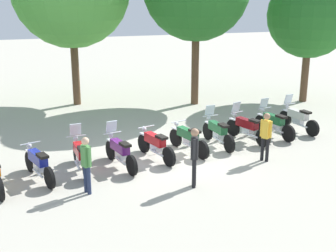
% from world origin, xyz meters
% --- Properties ---
extents(ground_plane, '(80.00, 80.00, 0.00)m').
position_xyz_m(ground_plane, '(0.00, 0.00, 0.00)').
color(ground_plane, '#ADA899').
extents(motorcycle_1, '(0.89, 2.10, 0.99)m').
position_xyz_m(motorcycle_1, '(-4.36, -0.75, 0.50)').
color(motorcycle_1, black).
rests_on(motorcycle_1, ground_plane).
extents(motorcycle_2, '(0.62, 2.19, 1.37)m').
position_xyz_m(motorcycle_2, '(-3.11, -0.46, 0.52)').
color(motorcycle_2, black).
rests_on(motorcycle_2, ground_plane).
extents(motorcycle_3, '(0.75, 2.15, 1.37)m').
position_xyz_m(motorcycle_3, '(-1.88, -0.47, 0.52)').
color(motorcycle_3, black).
rests_on(motorcycle_3, ground_plane).
extents(motorcycle_4, '(0.84, 2.13, 0.99)m').
position_xyz_m(motorcycle_4, '(-0.63, -0.13, 0.50)').
color(motorcycle_4, black).
rests_on(motorcycle_4, ground_plane).
extents(motorcycle_5, '(0.83, 2.13, 0.99)m').
position_xyz_m(motorcycle_5, '(0.61, 0.16, 0.50)').
color(motorcycle_5, black).
rests_on(motorcycle_5, ground_plane).
extents(motorcycle_6, '(0.62, 2.19, 1.37)m').
position_xyz_m(motorcycle_6, '(1.86, 0.52, 0.52)').
color(motorcycle_6, black).
rests_on(motorcycle_6, ground_plane).
extents(motorcycle_7, '(0.87, 2.11, 1.37)m').
position_xyz_m(motorcycle_7, '(3.09, 0.68, 0.52)').
color(motorcycle_7, black).
rests_on(motorcycle_7, ground_plane).
extents(motorcycle_8, '(0.70, 2.16, 1.37)m').
position_xyz_m(motorcycle_8, '(4.34, 0.93, 0.52)').
color(motorcycle_8, black).
rests_on(motorcycle_8, ground_plane).
extents(motorcycle_9, '(0.65, 2.17, 1.37)m').
position_xyz_m(motorcycle_9, '(5.58, 1.23, 0.52)').
color(motorcycle_9, black).
rests_on(motorcycle_9, ground_plane).
extents(person_0, '(0.31, 0.37, 1.62)m').
position_xyz_m(person_0, '(2.73, -1.35, 0.94)').
color(person_0, black).
rests_on(person_0, ground_plane).
extents(person_1, '(0.28, 0.40, 1.62)m').
position_xyz_m(person_1, '(-3.12, -2.12, 0.94)').
color(person_1, '#232D4C').
rests_on(person_1, ground_plane).
extents(person_2, '(0.30, 0.40, 1.73)m').
position_xyz_m(person_2, '(-0.17, -2.57, 1.02)').
color(person_2, black).
rests_on(person_2, ground_plane).
extents(tree_3, '(4.05, 4.05, 6.22)m').
position_xyz_m(tree_3, '(8.61, 5.51, 4.18)').
color(tree_3, brown).
rests_on(tree_3, ground_plane).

